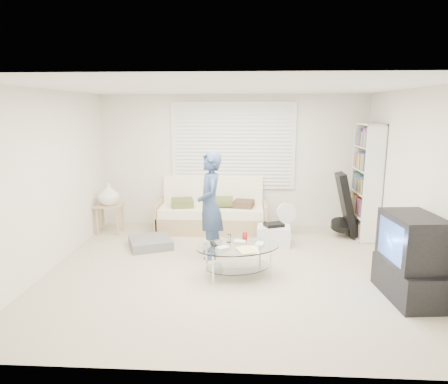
# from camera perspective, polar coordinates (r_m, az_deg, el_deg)

# --- Properties ---
(ground) EXTENTS (5.00, 5.00, 0.00)m
(ground) POSITION_cam_1_polar(r_m,az_deg,el_deg) (5.75, 0.50, -11.04)
(ground) COLOR tan
(ground) RESTS_ON ground
(room_shell) EXTENTS (5.02, 4.52, 2.51)m
(room_shell) POSITION_cam_1_polar(r_m,az_deg,el_deg) (5.81, 0.76, 5.85)
(room_shell) COLOR silver
(room_shell) RESTS_ON ground
(window_blinds) EXTENTS (2.32, 0.08, 1.62)m
(window_blinds) POSITION_cam_1_polar(r_m,az_deg,el_deg) (7.53, 1.32, 6.59)
(window_blinds) COLOR silver
(window_blinds) RESTS_ON ground
(futon_sofa) EXTENTS (2.02, 0.81, 0.99)m
(futon_sofa) POSITION_cam_1_polar(r_m,az_deg,el_deg) (7.44, -1.72, -3.07)
(futon_sofa) COLOR tan
(futon_sofa) RESTS_ON ground
(grey_floor_pillow) EXTENTS (0.84, 0.84, 0.15)m
(grey_floor_pillow) POSITION_cam_1_polar(r_m,az_deg,el_deg) (6.73, -10.45, -7.11)
(grey_floor_pillow) COLOR slate
(grey_floor_pillow) RESTS_ON ground
(side_table) EXTENTS (0.47, 0.38, 0.92)m
(side_table) POSITION_cam_1_polar(r_m,az_deg,el_deg) (7.49, -16.12, -0.60)
(side_table) COLOR tan
(side_table) RESTS_ON ground
(bookshelf) EXTENTS (0.32, 0.84, 2.00)m
(bookshelf) POSITION_cam_1_polar(r_m,az_deg,el_deg) (7.34, 19.59, 1.42)
(bookshelf) COLOR white
(bookshelf) RESTS_ON ground
(guitar_case) EXTENTS (0.44, 0.42, 1.12)m
(guitar_case) POSITION_cam_1_polar(r_m,az_deg,el_deg) (7.32, 16.96, -2.39)
(guitar_case) COLOR black
(guitar_case) RESTS_ON ground
(floor_fan) EXTENTS (0.38, 0.25, 0.61)m
(floor_fan) POSITION_cam_1_polar(r_m,az_deg,el_deg) (7.18, 8.91, -3.49)
(floor_fan) COLOR white
(floor_fan) RESTS_ON ground
(storage_bin) EXTENTS (0.56, 0.41, 0.38)m
(storage_bin) POSITION_cam_1_polar(r_m,az_deg,el_deg) (6.73, 7.09, -6.12)
(storage_bin) COLOR white
(storage_bin) RESTS_ON ground
(tv_unit) EXTENTS (0.60, 0.99, 1.03)m
(tv_unit) POSITION_cam_1_polar(r_m,az_deg,el_deg) (5.26, 25.03, -8.57)
(tv_unit) COLOR black
(tv_unit) RESTS_ON ground
(coffee_table) EXTENTS (1.29, 1.02, 0.54)m
(coffee_table) POSITION_cam_1_polar(r_m,az_deg,el_deg) (5.45, 2.06, -8.51)
(coffee_table) COLOR silver
(coffee_table) RESTS_ON ground
(standing_person) EXTENTS (0.49, 0.65, 1.62)m
(standing_person) POSITION_cam_1_polar(r_m,az_deg,el_deg) (6.00, -2.00, -1.93)
(standing_person) COLOR navy
(standing_person) RESTS_ON ground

